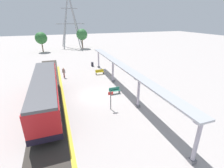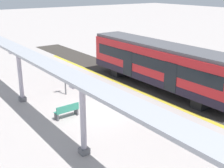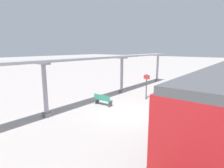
{
  "view_description": "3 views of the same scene",
  "coord_description": "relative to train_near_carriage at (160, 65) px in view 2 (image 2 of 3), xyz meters",
  "views": [
    {
      "loc": [
        -4.34,
        -18.67,
        9.41
      ],
      "look_at": [
        2.1,
        -0.4,
        1.52
      ],
      "focal_mm": 26.16,
      "sensor_mm": 36.0,
      "label": 1
    },
    {
      "loc": [
        9.9,
        14.72,
        7.58
      ],
      "look_at": [
        0.3,
        1.35,
        2.12
      ],
      "focal_mm": 47.71,
      "sensor_mm": 36.0,
      "label": 2
    },
    {
      "loc": [
        -6.54,
        10.09,
        4.38
      ],
      "look_at": [
        0.59,
        1.13,
        2.13
      ],
      "focal_mm": 29.36,
      "sensor_mm": 36.0,
      "label": 3
    }
  ],
  "objects": [
    {
      "name": "tactile_edge_strip",
      "position": [
        1.77,
        0.9,
        -1.83
      ],
      "size": [
        0.36,
        32.0,
        0.01
      ],
      "primitive_type": "cube",
      "color": "gold",
      "rests_on": "ground"
    },
    {
      "name": "train_near_carriage",
      "position": [
        0.0,
        0.0,
        0.0
      ],
      "size": [
        2.65,
        13.91,
        3.48
      ],
      "color": "red",
      "rests_on": "ground"
    },
    {
      "name": "canopy_beam",
      "position": [
        9.58,
        0.87,
        1.77
      ],
      "size": [
        1.2,
        25.74,
        0.16
      ],
      "primitive_type": "cube",
      "color": "#A8AAB2",
      "rests_on": "canopy_pillar_nearest"
    },
    {
      "name": "canopy_pillar_third",
      "position": [
        9.58,
        4.82,
        -0.05
      ],
      "size": [
        1.1,
        0.44,
        3.52
      ],
      "color": "slate",
      "rests_on": "ground"
    },
    {
      "name": "canopy_pillar_second",
      "position": [
        9.58,
        -3.49,
        -0.05
      ],
      "size": [
        1.1,
        0.44,
        3.52
      ],
      "color": "slate",
      "rests_on": "ground"
    },
    {
      "name": "trackbed",
      "position": [
        -0.01,
        0.9,
        -1.83
      ],
      "size": [
        3.2,
        44.0,
        0.01
      ],
      "primitive_type": "cube",
      "color": "#38332D",
      "rests_on": "ground"
    },
    {
      "name": "bench_mid_platform",
      "position": [
        8.35,
        0.74,
        -1.39
      ],
      "size": [
        1.52,
        0.5,
        0.86
      ],
      "color": "#2E836B",
      "rests_on": "ground"
    },
    {
      "name": "ground_plane",
      "position": [
        5.81,
        0.9,
        -1.83
      ],
      "size": [
        176.0,
        176.0,
        0.0
      ],
      "primitive_type": "plane",
      "color": "#AFA5A1"
    },
    {
      "name": "platform_info_sign",
      "position": [
        6.56,
        -2.92,
        -0.51
      ],
      "size": [
        0.56,
        0.1,
        2.2
      ],
      "color": "#4C4C51",
      "rests_on": "ground"
    }
  ]
}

